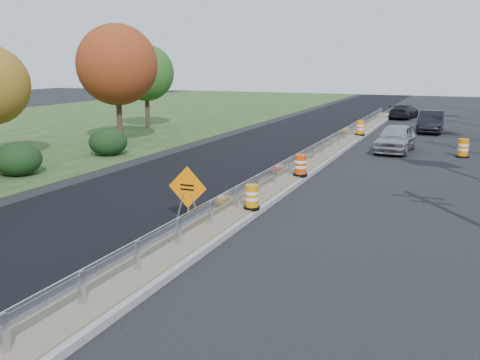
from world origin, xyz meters
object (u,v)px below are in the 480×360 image
at_px(barrel_median_far, 360,128).
at_px(car_dark_far, 404,111).
at_px(barrel_shoulder_near, 463,148).
at_px(car_silver, 396,138).
at_px(barrel_median_mid, 301,166).
at_px(caution_sign, 188,209).
at_px(car_dark_mid, 431,122).
at_px(barrel_median_near, 252,197).

xyz_separation_m(barrel_median_far, car_dark_far, (1.33, 14.69, -0.02)).
bearing_deg(barrel_shoulder_near, car_dark_far, 104.37).
xyz_separation_m(barrel_median_far, car_silver, (2.85, -4.81, 0.10)).
xyz_separation_m(barrel_median_mid, barrel_median_far, (0.00, 14.37, 0.02)).
height_order(caution_sign, car_dark_mid, caution_sign).
height_order(caution_sign, barrel_shoulder_near, caution_sign).
bearing_deg(caution_sign, car_dark_far, 86.40).
bearing_deg(barrel_median_mid, car_dark_mid, 77.96).
bearing_deg(barrel_shoulder_near, barrel_median_mid, -125.47).
height_order(caution_sign, barrel_median_mid, caution_sign).
relative_size(barrel_shoulder_near, car_silver, 0.22).
bearing_deg(barrel_median_near, barrel_shoulder_near, 66.50).
bearing_deg(barrel_median_near, car_dark_far, 87.82).
relative_size(caution_sign, car_dark_far, 0.40).
height_order(barrel_shoulder_near, car_dark_far, car_dark_far).
bearing_deg(barrel_shoulder_near, car_silver, 172.01).
xyz_separation_m(barrel_median_near, car_silver, (2.85, 15.34, 0.17)).
relative_size(barrel_median_far, barrel_shoulder_near, 0.96).
bearing_deg(barrel_median_near, car_dark_mid, 80.64).
height_order(barrel_median_mid, car_dark_mid, car_dark_mid).
distance_m(barrel_median_far, car_dark_far, 14.75).
relative_size(barrel_median_near, barrel_median_mid, 0.89).
bearing_deg(car_dark_mid, barrel_shoulder_near, -77.60).
bearing_deg(barrel_median_far, barrel_median_mid, -90.00).
relative_size(car_silver, car_dark_far, 1.01).
bearing_deg(barrel_median_far, barrel_median_near, -90.00).
height_order(barrel_median_near, barrel_shoulder_near, barrel_median_near).
xyz_separation_m(barrel_median_near, barrel_median_mid, (-0.00, 5.78, 0.05)).
height_order(barrel_median_near, barrel_median_far, barrel_median_far).
relative_size(barrel_median_far, car_dark_far, 0.21).
distance_m(car_silver, car_dark_mid, 10.16).
xyz_separation_m(caution_sign, barrel_median_mid, (1.55, 7.39, 0.20)).
height_order(barrel_median_mid, car_silver, car_silver).
xyz_separation_m(barrel_median_near, car_dark_far, (1.33, 34.83, 0.05)).
bearing_deg(car_dark_far, caution_sign, 93.25).
height_order(barrel_median_near, car_silver, car_silver).
relative_size(barrel_median_near, barrel_median_far, 0.85).
distance_m(caution_sign, barrel_shoulder_near, 18.29).
bearing_deg(barrel_median_mid, barrel_shoulder_near, 54.53).
relative_size(barrel_median_near, car_dark_far, 0.18).
distance_m(caution_sign, car_dark_mid, 27.62).
xyz_separation_m(barrel_median_far, barrel_shoulder_near, (6.45, -5.31, -0.21)).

